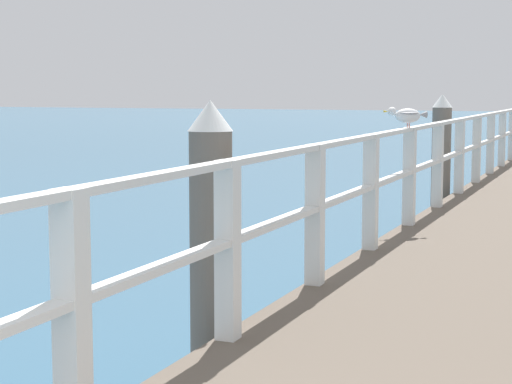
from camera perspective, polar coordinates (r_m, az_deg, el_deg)
name	(u,v)px	position (r m, az deg, el deg)	size (l,w,h in m)	color
pier_railing	(438,155)	(11.22, 11.45, 2.32)	(0.12, 19.16, 1.04)	silver
dock_piling_near	(211,242)	(5.87, -2.87, -3.17)	(0.29, 0.29, 1.86)	#6B6056
dock_piling_far	(441,157)	(13.54, 11.65, 2.22)	(0.29, 0.29, 1.86)	#6B6056
seagull_foreground	(407,115)	(9.51, 9.54, 4.85)	(0.41, 0.32, 0.21)	white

